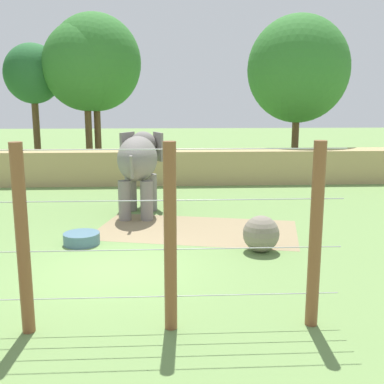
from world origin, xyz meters
name	(u,v)px	position (x,y,z in m)	size (l,w,h in m)	color
ground_plane	(117,269)	(0.00, 0.00, 0.00)	(120.00, 120.00, 0.00)	#6B8E4C
dirt_patch	(196,230)	(2.31, 3.59, 0.00)	(6.69, 3.52, 0.01)	#937F5B
embankment_wall	(142,167)	(0.00, 12.65, 0.87)	(36.00, 1.80, 1.74)	tan
elephant	(139,161)	(0.26, 6.10, 2.03)	(1.79, 4.14, 3.07)	gray
enrichment_ball	(261,234)	(4.04, 1.24, 0.53)	(1.06, 1.06, 1.06)	gray
cable_fence	(96,239)	(0.02, -3.26, 1.81)	(9.30, 0.24, 3.62)	brown
water_tub	(82,238)	(-1.29, 2.21, 0.18)	(1.10, 1.10, 0.35)	slate
tree_far_left	(86,66)	(-3.81, 19.41, 6.43)	(5.44, 5.44, 9.31)	brown
tree_left_of_centre	(33,75)	(-7.30, 19.87, 5.92)	(3.67, 3.67, 7.91)	brown
tree_right_of_centre	(298,69)	(9.34, 17.20, 6.14)	(6.15, 6.15, 9.38)	brown
tree_far_right	(95,63)	(-3.28, 19.84, 6.67)	(5.94, 5.94, 9.80)	brown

